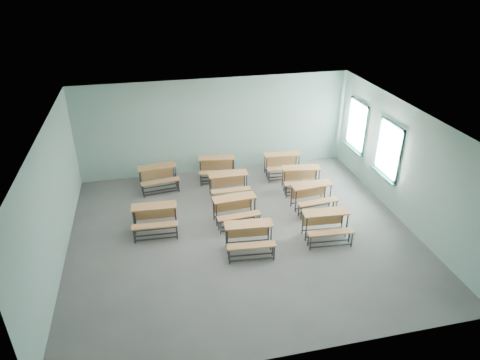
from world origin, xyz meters
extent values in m
cube|color=slate|center=(0.00, 0.00, -0.01)|extent=(9.00, 8.00, 0.02)
cube|color=silver|center=(0.00, 0.00, 3.21)|extent=(9.00, 8.00, 0.02)
cube|color=#95BAAF|center=(0.00, 4.01, 1.60)|extent=(9.00, 0.02, 3.20)
cube|color=#95BAAF|center=(0.00, -4.01, 1.60)|extent=(9.00, 0.02, 3.20)
cube|color=#95BAAF|center=(-4.51, 0.00, 1.60)|extent=(0.02, 8.00, 3.20)
cube|color=#95BAAF|center=(4.51, 0.00, 1.60)|extent=(0.02, 8.00, 3.20)
cube|color=#18443E|center=(4.47, 2.80, 0.93)|extent=(0.06, 1.20, 0.06)
cube|color=#18443E|center=(4.47, 2.80, 2.47)|extent=(0.06, 1.20, 0.06)
cube|color=#18443E|center=(4.47, 2.23, 1.70)|extent=(0.06, 0.06, 1.60)
cube|color=#18443E|center=(4.47, 3.37, 1.70)|extent=(0.06, 0.06, 1.60)
cube|color=#18443E|center=(4.47, 2.80, 1.70)|extent=(0.04, 0.04, 1.48)
cube|color=#18443E|center=(4.47, 2.80, 1.70)|extent=(0.04, 1.08, 0.04)
cube|color=#18443E|center=(4.43, 2.80, 0.87)|extent=(0.14, 1.28, 0.04)
cube|color=white|center=(4.50, 2.80, 1.70)|extent=(0.01, 1.08, 1.48)
cube|color=#18443E|center=(4.47, 0.80, 0.93)|extent=(0.06, 1.20, 0.06)
cube|color=#18443E|center=(4.47, 0.80, 2.47)|extent=(0.06, 1.20, 0.06)
cube|color=#18443E|center=(4.47, 0.23, 1.70)|extent=(0.06, 0.06, 1.60)
cube|color=#18443E|center=(4.47, 1.37, 1.70)|extent=(0.06, 0.06, 1.60)
cube|color=#18443E|center=(4.47, 0.80, 1.70)|extent=(0.04, 0.04, 1.48)
cube|color=#18443E|center=(4.47, 0.80, 1.70)|extent=(0.04, 1.08, 0.04)
cube|color=#18443E|center=(4.43, 0.80, 0.87)|extent=(0.14, 1.28, 0.04)
cube|color=white|center=(4.50, 0.80, 1.70)|extent=(0.01, 1.08, 1.48)
cube|color=#C88348|center=(0.01, -0.62, 0.73)|extent=(1.22, 0.50, 0.04)
cube|color=#C88348|center=(0.02, -0.44, 0.42)|extent=(1.13, 0.12, 0.41)
cylinder|color=#323436|center=(-0.55, -0.74, 0.35)|extent=(0.04, 0.04, 0.71)
cylinder|color=#323436|center=(0.54, -0.83, 0.35)|extent=(0.04, 0.04, 0.71)
cylinder|color=#323436|center=(-0.52, -0.42, 0.35)|extent=(0.04, 0.04, 0.71)
cylinder|color=#323436|center=(0.57, -0.51, 0.35)|extent=(0.04, 0.04, 0.71)
cube|color=#323436|center=(-0.01, -0.78, 0.10)|extent=(1.09, 0.12, 0.03)
cube|color=#323436|center=(0.02, -0.46, 0.10)|extent=(1.09, 0.12, 0.03)
cube|color=#C88348|center=(-0.03, -1.10, 0.43)|extent=(1.21, 0.35, 0.03)
cylinder|color=#323436|center=(-0.59, -1.15, 0.21)|extent=(0.04, 0.04, 0.41)
cylinder|color=#323436|center=(0.51, -1.24, 0.21)|extent=(0.04, 0.04, 0.41)
cylinder|color=#323436|center=(-0.57, -0.96, 0.21)|extent=(0.04, 0.04, 0.41)
cylinder|color=#323436|center=(0.52, -1.05, 0.21)|extent=(0.04, 0.04, 0.41)
cube|color=#323436|center=(-0.04, -1.19, 0.08)|extent=(1.09, 0.12, 0.03)
cube|color=#323436|center=(-0.02, -1.00, 0.08)|extent=(1.09, 0.12, 0.03)
cube|color=#C88348|center=(2.10, -0.53, 0.73)|extent=(1.22, 0.48, 0.04)
cube|color=#C88348|center=(2.11, -0.34, 0.42)|extent=(1.13, 0.10, 0.41)
cylinder|color=#323436|center=(1.54, -0.65, 0.35)|extent=(0.04, 0.04, 0.71)
cylinder|color=#323436|center=(2.63, -0.72, 0.35)|extent=(0.04, 0.04, 0.71)
cylinder|color=#323436|center=(1.56, -0.33, 0.35)|extent=(0.04, 0.04, 0.71)
cylinder|color=#323436|center=(2.65, -0.41, 0.35)|extent=(0.04, 0.04, 0.71)
cube|color=#323436|center=(2.08, -0.68, 0.10)|extent=(1.09, 0.11, 0.03)
cube|color=#323436|center=(2.11, -0.37, 0.10)|extent=(1.09, 0.11, 0.03)
cube|color=#C88348|center=(2.06, -1.00, 0.43)|extent=(1.21, 0.33, 0.03)
cylinder|color=#323436|center=(1.51, -1.06, 0.21)|extent=(0.04, 0.04, 0.41)
cylinder|color=#323436|center=(2.60, -1.13, 0.21)|extent=(0.04, 0.04, 0.41)
cylinder|color=#323436|center=(1.52, -0.87, 0.21)|extent=(0.04, 0.04, 0.41)
cylinder|color=#323436|center=(2.61, -0.95, 0.21)|extent=(0.04, 0.04, 0.41)
cube|color=#323436|center=(2.05, -1.10, 0.08)|extent=(1.09, 0.11, 0.03)
cube|color=#323436|center=(2.07, -0.91, 0.08)|extent=(1.09, 0.11, 0.03)
cube|color=#C88348|center=(-2.24, 0.76, 0.73)|extent=(1.21, 0.46, 0.04)
cube|color=#C88348|center=(-2.23, 0.94, 0.42)|extent=(1.13, 0.08, 0.41)
cylinder|color=#323436|center=(-2.79, 0.63, 0.35)|extent=(0.04, 0.04, 0.71)
cylinder|color=#323436|center=(-1.70, 0.57, 0.35)|extent=(0.04, 0.04, 0.71)
cylinder|color=#323436|center=(-2.78, 0.94, 0.35)|extent=(0.04, 0.04, 0.71)
cylinder|color=#323436|center=(-1.68, 0.89, 0.35)|extent=(0.04, 0.04, 0.71)
cube|color=#323436|center=(-2.25, 0.60, 0.10)|extent=(1.09, 0.08, 0.03)
cube|color=#323436|center=(-2.23, 0.92, 0.10)|extent=(1.09, 0.08, 0.03)
cube|color=#C88348|center=(-2.26, 0.28, 0.43)|extent=(1.20, 0.31, 0.03)
cylinder|color=#323436|center=(-2.81, 0.21, 0.21)|extent=(0.04, 0.04, 0.41)
cylinder|color=#323436|center=(-1.72, 0.16, 0.21)|extent=(0.04, 0.04, 0.41)
cylinder|color=#323436|center=(-2.80, 0.40, 0.21)|extent=(0.04, 0.04, 0.41)
cylinder|color=#323436|center=(-1.71, 0.35, 0.21)|extent=(0.04, 0.04, 0.41)
cube|color=#323436|center=(-2.27, 0.19, 0.08)|extent=(1.09, 0.08, 0.03)
cube|color=#323436|center=(-2.26, 0.38, 0.08)|extent=(1.09, 0.08, 0.03)
cube|color=#C88348|center=(-0.07, 0.73, 0.73)|extent=(1.22, 0.48, 0.04)
cube|color=#C88348|center=(-0.08, 0.91, 0.42)|extent=(1.13, 0.10, 0.41)
cylinder|color=#323436|center=(-0.60, 0.53, 0.35)|extent=(0.04, 0.04, 0.71)
cylinder|color=#323436|center=(0.49, 0.61, 0.35)|extent=(0.04, 0.04, 0.71)
cylinder|color=#323436|center=(-0.63, 0.85, 0.35)|extent=(0.04, 0.04, 0.71)
cylinder|color=#323436|center=(0.47, 0.93, 0.35)|extent=(0.04, 0.04, 0.71)
cube|color=#323436|center=(-0.06, 0.57, 0.10)|extent=(1.09, 0.11, 0.03)
cube|color=#323436|center=(-0.08, 0.89, 0.10)|extent=(1.09, 0.11, 0.03)
cube|color=#C88348|center=(-0.04, 0.25, 0.43)|extent=(1.21, 0.33, 0.03)
cylinder|color=#323436|center=(-0.57, 0.12, 0.21)|extent=(0.04, 0.04, 0.41)
cylinder|color=#323436|center=(0.52, 0.20, 0.21)|extent=(0.04, 0.04, 0.41)
cylinder|color=#323436|center=(-0.59, 0.31, 0.21)|extent=(0.04, 0.04, 0.41)
cylinder|color=#323436|center=(0.50, 0.39, 0.21)|extent=(0.04, 0.04, 0.41)
cube|color=#323436|center=(-0.03, 0.16, 0.08)|extent=(1.09, 0.11, 0.03)
cube|color=#323436|center=(-0.04, 0.35, 0.08)|extent=(1.09, 0.11, 0.03)
cube|color=#C88348|center=(2.28, 0.96, 0.73)|extent=(1.22, 0.49, 0.04)
cube|color=#C88348|center=(2.26, 1.14, 0.42)|extent=(1.13, 0.11, 0.41)
cylinder|color=#323436|center=(1.75, 0.76, 0.35)|extent=(0.04, 0.04, 0.71)
cylinder|color=#323436|center=(2.84, 0.84, 0.35)|extent=(0.04, 0.04, 0.71)
cylinder|color=#323436|center=(1.72, 1.07, 0.35)|extent=(0.04, 0.04, 0.71)
cylinder|color=#323436|center=(2.81, 1.16, 0.35)|extent=(0.04, 0.04, 0.71)
cube|color=#323436|center=(2.29, 0.80, 0.10)|extent=(1.09, 0.11, 0.03)
cube|color=#323436|center=(2.27, 1.12, 0.10)|extent=(1.09, 0.11, 0.03)
cube|color=#C88348|center=(2.31, 0.48, 0.43)|extent=(1.21, 0.34, 0.03)
cylinder|color=#323436|center=(1.78, 0.34, 0.21)|extent=(0.04, 0.04, 0.41)
cylinder|color=#323436|center=(2.87, 0.43, 0.21)|extent=(0.04, 0.04, 0.41)
cylinder|color=#323436|center=(1.76, 0.53, 0.21)|extent=(0.04, 0.04, 0.41)
cylinder|color=#323436|center=(2.85, 0.62, 0.21)|extent=(0.04, 0.04, 0.41)
cube|color=#323436|center=(2.32, 0.39, 0.08)|extent=(1.09, 0.11, 0.03)
cube|color=#323436|center=(2.31, 0.57, 0.08)|extent=(1.09, 0.11, 0.03)
cube|color=#C88348|center=(0.04, 2.16, 0.73)|extent=(1.20, 0.41, 0.04)
cube|color=#C88348|center=(0.05, 2.34, 0.42)|extent=(1.13, 0.03, 0.41)
cylinder|color=#323436|center=(-0.51, 2.01, 0.35)|extent=(0.04, 0.04, 0.71)
cylinder|color=#323436|center=(0.59, 1.99, 0.35)|extent=(0.04, 0.04, 0.71)
cylinder|color=#323436|center=(-0.50, 2.32, 0.35)|extent=(0.04, 0.04, 0.71)
cylinder|color=#323436|center=(0.59, 2.31, 0.35)|extent=(0.04, 0.04, 0.71)
cube|color=#323436|center=(0.04, 2.00, 0.10)|extent=(1.09, 0.04, 0.03)
cube|color=#323436|center=(0.05, 2.32, 0.10)|extent=(1.09, 0.04, 0.03)
cube|color=#C88348|center=(0.04, 1.68, 0.43)|extent=(1.20, 0.26, 0.03)
cylinder|color=#323436|center=(-0.51, 1.59, 0.21)|extent=(0.04, 0.04, 0.41)
cylinder|color=#323436|center=(0.58, 1.58, 0.21)|extent=(0.04, 0.04, 0.41)
cylinder|color=#323436|center=(-0.51, 1.78, 0.21)|extent=(0.04, 0.04, 0.41)
cylinder|color=#323436|center=(0.59, 1.77, 0.21)|extent=(0.04, 0.04, 0.41)
cube|color=#323436|center=(0.04, 1.59, 0.08)|extent=(1.09, 0.04, 0.03)
cube|color=#323436|center=(0.04, 1.77, 0.08)|extent=(1.09, 0.04, 0.03)
cube|color=#C88348|center=(2.36, 2.08, 0.73)|extent=(1.24, 0.56, 0.04)
cube|color=#C88348|center=(2.39, 2.26, 0.42)|extent=(1.13, 0.18, 0.41)
cylinder|color=#323436|center=(1.80, 2.00, 0.35)|extent=(0.04, 0.04, 0.71)
cylinder|color=#323436|center=(2.88, 1.85, 0.35)|extent=(0.04, 0.04, 0.71)
cylinder|color=#323436|center=(1.84, 2.31, 0.35)|extent=(0.04, 0.04, 0.71)
cylinder|color=#323436|center=(2.93, 2.16, 0.35)|extent=(0.04, 0.04, 0.71)
cube|color=#323436|center=(2.34, 1.92, 0.10)|extent=(1.09, 0.18, 0.03)
cube|color=#323436|center=(2.39, 2.24, 0.10)|extent=(1.09, 0.18, 0.03)
cube|color=#C88348|center=(2.30, 1.61, 0.43)|extent=(1.22, 0.41, 0.03)
cylinder|color=#323436|center=(1.74, 1.59, 0.21)|extent=(0.04, 0.04, 0.41)
cylinder|color=#323436|center=(2.83, 1.44, 0.21)|extent=(0.04, 0.04, 0.41)
cylinder|color=#323436|center=(1.77, 1.78, 0.21)|extent=(0.04, 0.04, 0.41)
cylinder|color=#323436|center=(2.85, 1.62, 0.21)|extent=(0.04, 0.04, 0.41)
cube|color=#323436|center=(2.28, 1.51, 0.08)|extent=(1.09, 0.18, 0.03)
cube|color=#323436|center=(2.31, 1.70, 0.08)|extent=(1.09, 0.18, 0.03)
cube|color=#C88348|center=(-2.04, 3.17, 0.73)|extent=(1.23, 0.54, 0.04)
cube|color=#C88348|center=(-2.07, 3.35, 0.42)|extent=(1.13, 0.16, 0.41)
cylinder|color=#323436|center=(-2.57, 2.95, 0.35)|extent=(0.04, 0.04, 0.71)
cylinder|color=#323436|center=(-1.48, 3.08, 0.35)|extent=(0.04, 0.04, 0.71)
cylinder|color=#323436|center=(-2.61, 3.26, 0.35)|extent=(0.04, 0.04, 0.71)
cylinder|color=#323436|center=(-1.52, 3.40, 0.35)|extent=(0.04, 0.04, 0.71)
cube|color=#323436|center=(-2.02, 3.01, 0.10)|extent=(1.09, 0.16, 0.03)
cube|color=#323436|center=(-2.06, 3.33, 0.10)|extent=(1.09, 0.16, 0.03)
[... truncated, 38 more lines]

